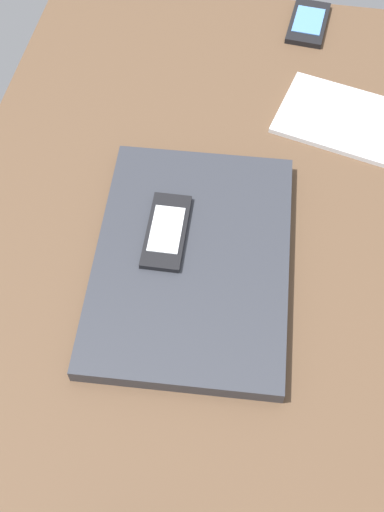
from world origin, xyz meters
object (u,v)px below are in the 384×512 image
at_px(cell_phone_on_laptop, 166,231).
at_px(notepad, 339,118).
at_px(laptop_closed, 192,260).
at_px(cell_phone_on_desk, 308,23).

distance_m(cell_phone_on_laptop, notepad, 0.34).
relative_size(laptop_closed, cell_phone_on_laptop, 2.94).
height_order(laptop_closed, notepad, laptop_closed).
height_order(cell_phone_on_laptop, notepad, cell_phone_on_laptop).
bearing_deg(notepad, laptop_closed, 162.84).
xyz_separation_m(cell_phone_on_desk, notepad, (-0.22, -0.06, -0.00)).
height_order(cell_phone_on_desk, notepad, cell_phone_on_desk).
relative_size(cell_phone_on_desk, notepad, 0.67).
xyz_separation_m(cell_phone_on_laptop, cell_phone_on_desk, (0.48, -0.16, -0.02)).
bearing_deg(cell_phone_on_laptop, laptop_closed, -126.90).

